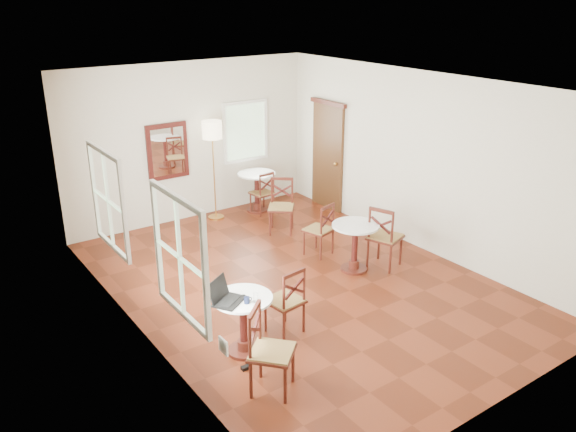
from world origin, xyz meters
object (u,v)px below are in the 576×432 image
at_px(cafe_table_back, 257,188).
at_px(floor_lamp, 212,137).
at_px(cafe_table_near, 243,318).
at_px(chair_mid_a, 320,229).
at_px(chair_near_a, 286,301).
at_px(water_glass, 256,297).
at_px(chair_near_b, 270,351).
at_px(cafe_table_mid, 355,242).
at_px(mouse, 243,296).
at_px(power_adapter, 246,368).
at_px(chair_back_b, 281,206).
at_px(navy_mug, 247,300).
at_px(laptop, 224,296).
at_px(chair_mid_b, 385,237).
at_px(chair_back_a, 263,193).

height_order(cafe_table_back, floor_lamp, floor_lamp).
relative_size(cafe_table_near, chair_mid_a, 0.84).
relative_size(chair_near_a, water_glass, 8.45).
height_order(cafe_table_near, chair_mid_a, chair_mid_a).
bearing_deg(chair_near_b, cafe_table_mid, -9.56).
xyz_separation_m(cafe_table_back, chair_mid_a, (-0.27, -2.39, -0.04)).
height_order(cafe_table_near, mouse, mouse).
height_order(chair_near_b, chair_mid_a, chair_near_b).
distance_m(mouse, power_adapter, 0.84).
height_order(chair_near_a, chair_back_b, chair_back_b).
relative_size(chair_mid_a, floor_lamp, 0.48).
bearing_deg(floor_lamp, chair_back_b, -63.37).
height_order(chair_near_a, navy_mug, chair_near_a).
xyz_separation_m(laptop, power_adapter, (0.05, -0.35, -0.81)).
distance_m(cafe_table_near, chair_mid_a, 3.06).
distance_m(chair_near_a, water_glass, 0.75).
relative_size(chair_mid_b, laptop, 2.13).
relative_size(chair_back_b, power_adapter, 9.18).
height_order(chair_back_a, laptop, laptop).
xyz_separation_m(cafe_table_mid, mouse, (-2.62, -0.94, 0.30)).
relative_size(chair_near_a, laptop, 1.91).
height_order(floor_lamp, laptop, floor_lamp).
xyz_separation_m(chair_mid_b, chair_back_a, (-0.27, 3.16, -0.09)).
xyz_separation_m(cafe_table_mid, navy_mug, (-2.65, -1.09, 0.32)).
xyz_separation_m(chair_back_a, navy_mug, (-2.85, -4.07, 0.37)).
distance_m(cafe_table_back, chair_back_a, 0.20).
height_order(chair_near_a, laptop, laptop).
xyz_separation_m(chair_near_b, navy_mug, (0.11, 0.64, 0.30)).
bearing_deg(cafe_table_near, chair_mid_b, 13.85).
distance_m(chair_back_a, water_glass, 4.95).
relative_size(cafe_table_near, cafe_table_mid, 0.98).
xyz_separation_m(chair_mid_a, mouse, (-2.53, -1.72, 0.33)).
height_order(cafe_table_back, chair_mid_b, chair_mid_b).
height_order(chair_mid_b, chair_back_b, chair_mid_b).
bearing_deg(cafe_table_mid, cafe_table_near, -160.30).
height_order(navy_mug, power_adapter, navy_mug).
bearing_deg(chair_back_a, water_glass, 52.09).
relative_size(cafe_table_near, mouse, 9.24).
xyz_separation_m(chair_near_a, navy_mug, (-0.71, -0.22, 0.34)).
bearing_deg(water_glass, power_adapter, -150.71).
bearing_deg(cafe_table_back, mouse, -124.33).
relative_size(chair_mid_b, mouse, 12.57).
height_order(floor_lamp, navy_mug, floor_lamp).
distance_m(cafe_table_mid, laptop, 3.00).
bearing_deg(floor_lamp, laptop, -117.11).
distance_m(floor_lamp, mouse, 4.73).
bearing_deg(navy_mug, cafe_table_near, 79.16).
height_order(chair_back_a, floor_lamp, floor_lamp).
distance_m(cafe_table_mid, navy_mug, 2.88).
bearing_deg(cafe_table_back, floor_lamp, 171.72).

